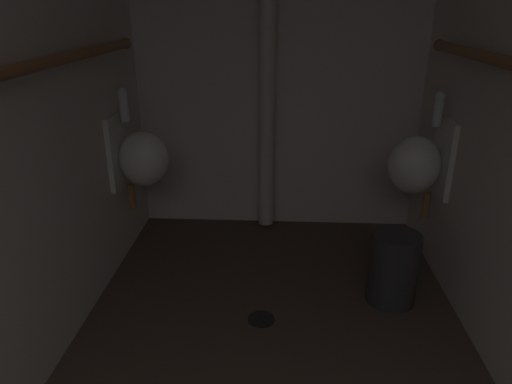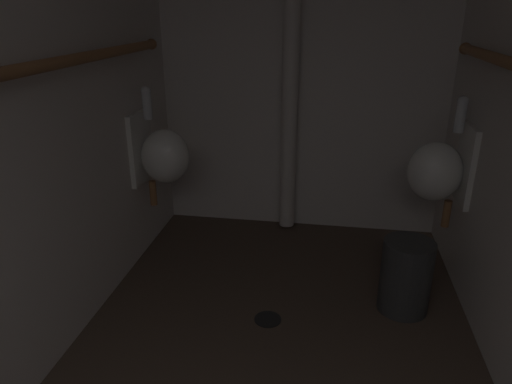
% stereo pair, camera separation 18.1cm
% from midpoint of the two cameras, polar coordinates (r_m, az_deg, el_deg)
% --- Properties ---
extents(wall_back, '(2.04, 0.06, 2.43)m').
position_cam_midpoint_polar(wall_back, '(3.22, 1.15, 16.69)').
color(wall_back, silver).
rests_on(wall_back, ground).
extents(urinal_left_mid, '(0.32, 0.30, 0.76)m').
position_cam_midpoint_polar(urinal_left_mid, '(2.92, -15.61, 4.18)').
color(urinal_left_mid, silver).
extents(urinal_right_mid, '(0.32, 0.30, 0.76)m').
position_cam_midpoint_polar(urinal_right_mid, '(2.82, 17.39, 3.40)').
color(urinal_right_mid, silver).
extents(standpipe_back_wall, '(0.11, 0.11, 2.38)m').
position_cam_midpoint_polar(standpipe_back_wall, '(3.11, -0.35, 16.51)').
color(standpipe_back_wall, silver).
rests_on(standpipe_back_wall, ground).
extents(floor_drain, '(0.14, 0.14, 0.01)m').
position_cam_midpoint_polar(floor_drain, '(2.50, -1.50, -15.11)').
color(floor_drain, black).
rests_on(floor_drain, ground).
extents(waste_bin, '(0.26, 0.26, 0.40)m').
position_cam_midpoint_polar(waste_bin, '(2.61, 14.41, -8.91)').
color(waste_bin, '#2D2D2D').
rests_on(waste_bin, ground).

